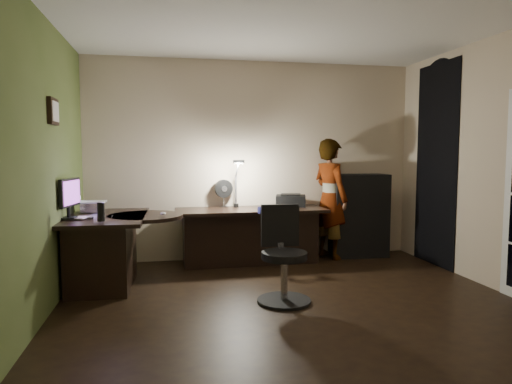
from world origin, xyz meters
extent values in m
cube|color=black|center=(0.00, 0.00, -0.01)|extent=(4.50, 4.00, 0.01)
cube|color=silver|center=(0.00, 0.00, 2.71)|extent=(4.50, 4.00, 0.01)
cube|color=#C6B295|center=(0.00, 2.00, 1.35)|extent=(4.50, 0.01, 2.70)
cube|color=#C6B295|center=(0.00, -2.00, 1.35)|extent=(4.50, 0.01, 2.70)
cube|color=#C6B295|center=(-2.25, 0.00, 1.35)|extent=(0.01, 4.00, 2.70)
cube|color=#C6B295|center=(2.25, 0.00, 1.35)|extent=(0.01, 4.00, 2.70)
cube|color=#51642E|center=(-2.24, 0.00, 1.35)|extent=(0.00, 4.00, 2.70)
cube|color=black|center=(2.24, 1.15, 1.30)|extent=(0.01, 0.90, 2.60)
cube|color=black|center=(-2.22, 0.45, 1.85)|extent=(0.04, 0.30, 0.25)
cube|color=black|center=(-1.83, 0.98, 0.39)|extent=(0.86, 1.36, 0.77)
cube|color=black|center=(-0.10, 1.63, 0.36)|extent=(1.96, 0.71, 0.73)
cube|color=black|center=(1.47, 1.78, 0.58)|extent=(0.79, 0.42, 1.16)
cube|color=silver|center=(-2.04, 1.30, 0.84)|extent=(0.29, 0.26, 0.10)
cube|color=silver|center=(-2.04, 1.30, 1.01)|extent=(0.37, 0.34, 0.24)
cube|color=black|center=(-2.18, 0.77, 0.93)|extent=(0.18, 0.46, 0.30)
ellipsoid|color=silver|center=(-1.22, 0.83, 0.80)|extent=(0.08, 0.10, 0.03)
cube|color=black|center=(-1.96, 0.76, 0.79)|extent=(0.07, 0.12, 0.01)
cube|color=black|center=(-1.75, 0.80, 0.79)|extent=(0.02, 0.15, 0.01)
cylinder|color=black|center=(-1.82, 0.50, 0.88)|extent=(0.08, 0.08, 0.19)
cube|color=silver|center=(-2.06, 0.78, 0.79)|extent=(0.18, 0.22, 0.01)
cube|color=black|center=(-0.43, 1.92, 0.91)|extent=(0.27, 0.18, 0.38)
cube|color=navy|center=(0.02, 1.24, 0.77)|extent=(0.23, 0.13, 0.10)
cube|color=black|center=(0.48, 1.80, 0.81)|extent=(0.47, 0.41, 0.18)
cube|color=black|center=(-0.27, 1.83, 1.06)|extent=(0.26, 0.35, 0.69)
cube|color=black|center=(-0.07, 0.04, 0.47)|extent=(0.55, 0.55, 0.94)
imported|color=#D8A88C|center=(1.04, 1.78, 0.83)|extent=(0.58, 0.69, 1.65)
camera|label=1|loc=(-1.18, -4.18, 1.47)|focal=32.00mm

